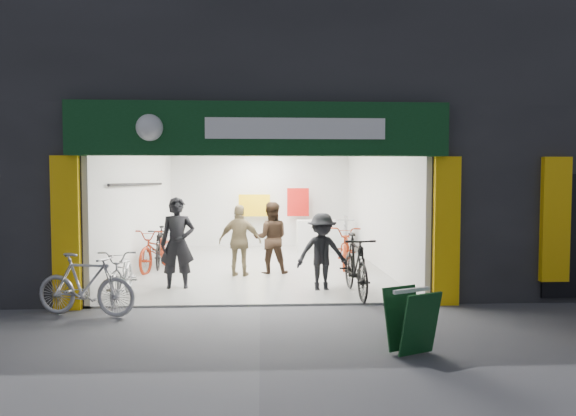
{
  "coord_description": "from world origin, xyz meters",
  "views": [
    {
      "loc": [
        0.03,
        -8.81,
        2.17
      ],
      "look_at": [
        0.56,
        1.5,
        1.63
      ],
      "focal_mm": 32.0,
      "sensor_mm": 36.0,
      "label": 1
    }
  ],
  "objects": [
    {
      "name": "bike_right_front",
      "position": [
        1.8,
        0.7,
        0.59
      ],
      "size": [
        0.61,
        1.98,
        1.18
      ],
      "primitive_type": "imported",
      "rotation": [
        0.0,
        0.0,
        0.03
      ],
      "color": "black",
      "rests_on": "ground"
    },
    {
      "name": "bike_left_midback",
      "position": [
        -2.5,
        3.69,
        0.52
      ],
      "size": [
        1.04,
        2.07,
        1.04
      ],
      "primitive_type": "imported",
      "rotation": [
        0.0,
        0.0,
        -0.19
      ],
      "color": "maroon",
      "rests_on": "ground"
    },
    {
      "name": "ground",
      "position": [
        0.0,
        0.0,
        0.0
      ],
      "size": [
        60.0,
        60.0,
        0.0
      ],
      "primitive_type": "plane",
      "color": "#56565B",
      "rests_on": "ground"
    },
    {
      "name": "bike_left_back",
      "position": [
        -2.5,
        5.81,
        0.48
      ],
      "size": [
        0.65,
        1.63,
        0.95
      ],
      "primitive_type": "imported",
      "rotation": [
        0.0,
        0.0,
        -0.13
      ],
      "color": "#B7B7BC",
      "rests_on": "ground"
    },
    {
      "name": "customer_b",
      "position": [
        0.24,
        3.05,
        0.85
      ],
      "size": [
        0.83,
        0.65,
        1.69
      ],
      "primitive_type": "imported",
      "rotation": [
        0.0,
        0.0,
        3.15
      ],
      "color": "#312116",
      "rests_on": "ground"
    },
    {
      "name": "bike_left_front",
      "position": [
        -2.5,
        0.6,
        0.48
      ],
      "size": [
        0.78,
        1.88,
        0.97
      ],
      "primitive_type": "imported",
      "rotation": [
        0.0,
        0.0,
        0.07
      ],
      "color": "#AFB0B4",
      "rests_on": "ground"
    },
    {
      "name": "parked_bike",
      "position": [
        -2.8,
        -0.49,
        0.51
      ],
      "size": [
        1.76,
        0.86,
        1.02
      ],
      "primitive_type": "imported",
      "rotation": [
        0.0,
        0.0,
        1.34
      ],
      "color": "#ADACB1",
      "rests_on": "ground"
    },
    {
      "name": "bike_right_back",
      "position": [
        2.5,
        6.16,
        0.57
      ],
      "size": [
        0.88,
        1.98,
        1.15
      ],
      "primitive_type": "imported",
      "rotation": [
        0.0,
        0.0,
        -0.19
      ],
      "color": "#A8A8AD",
      "rests_on": "ground"
    },
    {
      "name": "customer_d",
      "position": [
        -0.46,
        2.69,
        0.82
      ],
      "size": [
        1.01,
        0.54,
        1.65
      ],
      "primitive_type": "imported",
      "rotation": [
        0.0,
        0.0,
        2.99
      ],
      "color": "olive",
      "rests_on": "ground"
    },
    {
      "name": "building",
      "position": [
        0.91,
        4.99,
        4.31
      ],
      "size": [
        17.0,
        10.27,
        8.0
      ],
      "color": "#232326",
      "rests_on": "ground"
    },
    {
      "name": "sandwich_board",
      "position": [
        1.9,
        -2.56,
        0.44
      ],
      "size": [
        0.69,
        0.7,
        0.81
      ],
      "rotation": [
        0.0,
        0.0,
        0.41
      ],
      "color": "#0D3717",
      "rests_on": "ground"
    },
    {
      "name": "bike_left_midfront",
      "position": [
        -2.5,
        4.07,
        0.52
      ],
      "size": [
        0.63,
        1.77,
        1.04
      ],
      "primitive_type": "imported",
      "rotation": [
        0.0,
        0.0,
        0.08
      ],
      "color": "black",
      "rests_on": "ground"
    },
    {
      "name": "customer_a",
      "position": [
        -1.65,
        1.44,
        0.93
      ],
      "size": [
        0.71,
        0.49,
        1.86
      ],
      "primitive_type": "imported",
      "rotation": [
        0.0,
        0.0,
        0.07
      ],
      "color": "black",
      "rests_on": "ground"
    },
    {
      "name": "customer_c",
      "position": [
        1.21,
        1.12,
        0.77
      ],
      "size": [
        1.04,
        0.65,
        1.55
      ],
      "primitive_type": "imported",
      "rotation": [
        0.0,
        0.0,
        0.08
      ],
      "color": "black",
      "rests_on": "ground"
    },
    {
      "name": "bike_right_mid",
      "position": [
        2.15,
        3.86,
        0.53
      ],
      "size": [
        1.1,
        2.13,
        1.07
      ],
      "primitive_type": "imported",
      "rotation": [
        0.0,
        0.0,
        -0.2
      ],
      "color": "#982A0D",
      "rests_on": "ground"
    }
  ]
}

